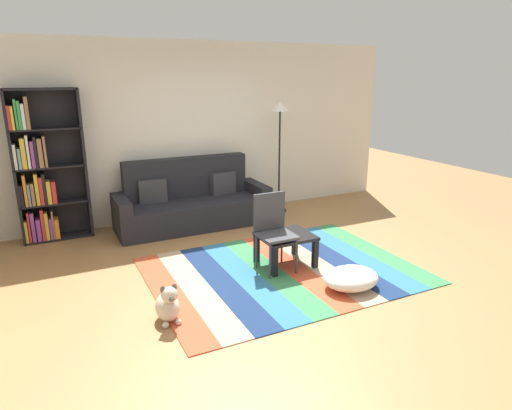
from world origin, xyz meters
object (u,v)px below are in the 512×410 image
(tv_remote, at_px, (291,235))
(folding_chair, at_px, (273,225))
(coffee_table, at_px, (286,240))
(pouf, at_px, (351,278))
(couch, at_px, (192,204))
(dog, at_px, (168,305))
(bookshelf, at_px, (42,172))
(standing_lamp, at_px, (280,121))

(tv_remote, bearing_deg, folding_chair, 171.70)
(coffee_table, xyz_separation_m, tv_remote, (0.04, -0.07, 0.08))
(folding_chair, bearing_deg, pouf, -38.65)
(coffee_table, bearing_deg, folding_chair, -175.70)
(pouf, bearing_deg, tv_remote, 110.20)
(couch, bearing_deg, dog, -113.00)
(couch, bearing_deg, tv_remote, -74.21)
(pouf, height_order, folding_chair, folding_chair)
(bookshelf, bearing_deg, tv_remote, -41.88)
(standing_lamp, bearing_deg, tv_remote, -115.26)
(dog, relative_size, folding_chair, 0.44)
(folding_chair, bearing_deg, dog, -136.97)
(dog, xyz_separation_m, standing_lamp, (2.60, 2.58, 1.34))
(bookshelf, relative_size, coffee_table, 3.29)
(coffee_table, relative_size, dog, 1.56)
(coffee_table, bearing_deg, bookshelf, 138.51)
(pouf, height_order, standing_lamp, standing_lamp)
(standing_lamp, distance_m, folding_chair, 2.49)
(coffee_table, bearing_deg, standing_lamp, 63.08)
(bookshelf, relative_size, tv_remote, 13.60)
(bookshelf, xyz_separation_m, coffee_table, (2.49, -2.21, -0.63))
(pouf, relative_size, standing_lamp, 0.34)
(coffee_table, height_order, standing_lamp, standing_lamp)
(couch, height_order, tv_remote, couch)
(standing_lamp, height_order, folding_chair, standing_lamp)
(couch, distance_m, bookshelf, 2.08)
(bookshelf, relative_size, folding_chair, 2.27)
(pouf, distance_m, tv_remote, 0.87)
(pouf, distance_m, standing_lamp, 3.20)
(pouf, height_order, dog, dog)
(dog, bearing_deg, tv_remote, 18.65)
(folding_chair, bearing_deg, coffee_table, 24.21)
(coffee_table, relative_size, tv_remote, 4.14)
(pouf, relative_size, tv_remote, 4.08)
(couch, xyz_separation_m, standing_lamp, (1.52, 0.04, 1.16))
(coffee_table, xyz_separation_m, folding_chair, (-0.18, -0.01, 0.22))
(pouf, bearing_deg, dog, 173.41)
(couch, xyz_separation_m, bookshelf, (-1.97, 0.28, 0.61))
(standing_lamp, xyz_separation_m, folding_chair, (-1.18, -1.97, -0.96))
(tv_remote, bearing_deg, dog, -156.37)
(couch, bearing_deg, coffee_table, -74.79)
(standing_lamp, distance_m, tv_remote, 2.50)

